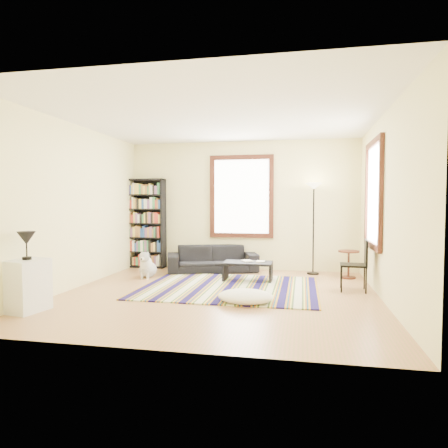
% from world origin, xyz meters
% --- Properties ---
extents(floor, '(5.00, 5.00, 0.10)m').
position_xyz_m(floor, '(0.00, 0.00, -0.05)').
color(floor, '#B17351').
rests_on(floor, ground).
extents(ceiling, '(5.00, 5.00, 0.10)m').
position_xyz_m(ceiling, '(0.00, 0.00, 2.85)').
color(ceiling, white).
rests_on(ceiling, floor).
extents(wall_back, '(5.00, 0.10, 2.80)m').
position_xyz_m(wall_back, '(0.00, 2.55, 1.40)').
color(wall_back, '#F6EFA6').
rests_on(wall_back, floor).
extents(wall_front, '(5.00, 0.10, 2.80)m').
position_xyz_m(wall_front, '(0.00, -2.55, 1.40)').
color(wall_front, '#F6EFA6').
rests_on(wall_front, floor).
extents(wall_left, '(0.10, 5.00, 2.80)m').
position_xyz_m(wall_left, '(-2.55, 0.00, 1.40)').
color(wall_left, '#F6EFA6').
rests_on(wall_left, floor).
extents(wall_right, '(0.10, 5.00, 2.80)m').
position_xyz_m(wall_right, '(2.55, 0.00, 1.40)').
color(wall_right, '#F6EFA6').
rests_on(wall_right, floor).
extents(window_back, '(1.20, 0.06, 1.60)m').
position_xyz_m(window_back, '(0.00, 2.47, 1.60)').
color(window_back, white).
rests_on(window_back, wall_back).
extents(window_right, '(0.06, 1.20, 1.60)m').
position_xyz_m(window_right, '(2.47, 0.80, 1.60)').
color(window_right, white).
rests_on(window_right, wall_right).
extents(rug, '(2.98, 2.39, 0.02)m').
position_xyz_m(rug, '(0.09, 0.49, 0.01)').
color(rug, '#140D44').
rests_on(rug, floor).
extents(sofa, '(1.31, 2.03, 0.55)m').
position_xyz_m(sofa, '(-0.56, 2.05, 0.28)').
color(sofa, black).
rests_on(sofa, floor).
extents(bookshelf, '(0.90, 0.30, 2.00)m').
position_xyz_m(bookshelf, '(-2.18, 2.32, 1.00)').
color(bookshelf, black).
rests_on(bookshelf, floor).
extents(coffee_table, '(0.96, 0.62, 0.36)m').
position_xyz_m(coffee_table, '(0.32, 1.18, 0.18)').
color(coffee_table, black).
rests_on(coffee_table, floor).
extents(book_a, '(0.29, 0.26, 0.02)m').
position_xyz_m(book_a, '(0.22, 1.18, 0.37)').
color(book_a, beige).
rests_on(book_a, coffee_table).
extents(book_b, '(0.16, 0.22, 0.02)m').
position_xyz_m(book_b, '(0.47, 1.23, 0.37)').
color(book_b, beige).
rests_on(book_b, coffee_table).
extents(floor_cushion, '(0.93, 0.78, 0.20)m').
position_xyz_m(floor_cushion, '(0.51, -0.49, 0.10)').
color(floor_cushion, white).
rests_on(floor_cushion, floor).
extents(floor_lamp, '(0.38, 0.38, 1.86)m').
position_xyz_m(floor_lamp, '(1.54, 2.15, 0.93)').
color(floor_lamp, black).
rests_on(floor_lamp, floor).
extents(side_table, '(0.50, 0.50, 0.54)m').
position_xyz_m(side_table, '(2.20, 1.82, 0.27)').
color(side_table, '#481D12').
rests_on(side_table, floor).
extents(folding_chair, '(0.45, 0.43, 0.86)m').
position_xyz_m(folding_chair, '(2.15, 0.68, 0.43)').
color(folding_chair, black).
rests_on(folding_chair, floor).
extents(white_cabinet, '(0.46, 0.56, 0.70)m').
position_xyz_m(white_cabinet, '(-2.30, -1.48, 0.35)').
color(white_cabinet, silver).
rests_on(white_cabinet, floor).
extents(table_lamp, '(0.32, 0.32, 0.38)m').
position_xyz_m(table_lamp, '(-2.30, -1.48, 0.89)').
color(table_lamp, black).
rests_on(table_lamp, white_cabinet).
extents(dog, '(0.38, 0.52, 0.52)m').
position_xyz_m(dog, '(-1.65, 1.16, 0.26)').
color(dog, silver).
rests_on(dog, floor).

